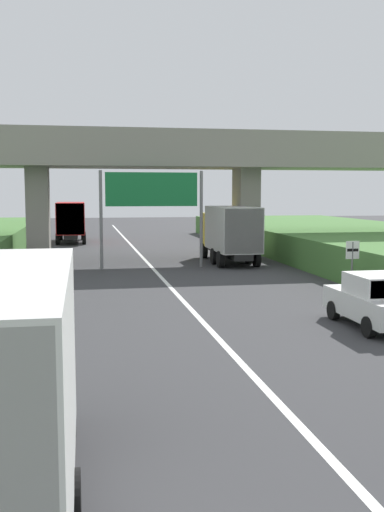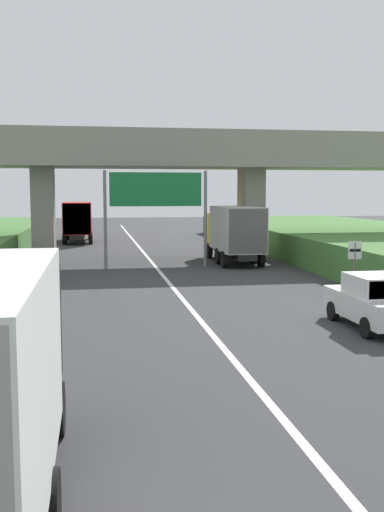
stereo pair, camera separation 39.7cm
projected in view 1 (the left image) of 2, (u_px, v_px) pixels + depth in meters
lane_centre_stripe at (160, 276)px, 30.39m from camera, size 0.20×96.94×0.01m
overpass_bridge at (145, 163)px, 36.70m from camera, size 40.00×4.80×8.00m
overhead_highway_sign at (152, 196)px, 33.48m from camera, size 5.88×0.18×5.50m
speed_limit_sign at (352, 259)px, 25.29m from camera, size 0.60×0.08×2.23m
truck_red at (71, 220)px, 50.88m from camera, size 2.44×7.30×3.44m
truck_yellow at (229, 231)px, 36.17m from camera, size 2.44×7.30×3.44m
car_white at (375, 301)px, 18.89m from camera, size 1.86×4.10×1.72m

